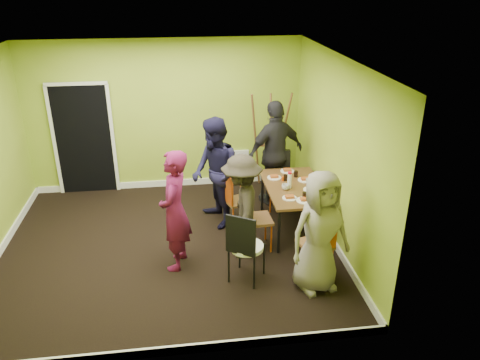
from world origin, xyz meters
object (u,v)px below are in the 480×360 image
object	(u,v)px
chair_left_near	(251,214)
thermos	(289,181)
chair_front_end	(319,241)
person_back_end	(275,153)
blue_bottle	(312,188)
orange_bottle	(283,179)
chair_back_end	(278,167)
chair_left_far	(233,197)
chair_bentwood	(245,244)
person_front_end	(320,232)
person_left_far	(215,173)
person_standing	(175,211)
person_left_near	(242,207)
easel	(269,143)
dining_table	(295,189)

from	to	relation	value
chair_left_near	thermos	world-z (taller)	chair_left_near
chair_front_end	person_back_end	distance (m)	2.37
blue_bottle	orange_bottle	world-z (taller)	blue_bottle
chair_back_end	thermos	distance (m)	0.97
chair_left_far	chair_left_near	bearing A→B (deg)	-5.42
thermos	person_back_end	distance (m)	1.05
chair_bentwood	person_back_end	world-z (taller)	person_back_end
chair_bentwood	blue_bottle	size ratio (longest dim) A/B	5.70
chair_bentwood	person_front_end	bearing A→B (deg)	16.26
person_back_end	person_left_far	bearing A→B (deg)	9.17
thermos	blue_bottle	bearing A→B (deg)	-41.02
chair_left_near	person_standing	size ratio (longest dim) A/B	0.59
blue_bottle	person_left_near	size ratio (longest dim) A/B	0.12
person_left_far	chair_front_end	bearing A→B (deg)	20.48
orange_bottle	person_left_far	world-z (taller)	person_left_far
chair_back_end	person_left_near	xyz separation A→B (m)	(-0.86, -1.54, 0.07)
chair_bentwood	person_standing	bearing A→B (deg)	-178.96
person_left_far	chair_left_near	bearing A→B (deg)	12.85
blue_bottle	person_back_end	size ratio (longest dim) A/B	0.10
chair_bentwood	thermos	world-z (taller)	chair_bentwood
chair_left_far	chair_left_near	world-z (taller)	chair_left_near
person_left_near	easel	bearing A→B (deg)	168.60
person_front_end	dining_table	bearing A→B (deg)	73.21
person_left_far	person_left_near	xyz separation A→B (m)	(0.29, -0.97, -0.12)
thermos	orange_bottle	distance (m)	0.29
person_standing	chair_front_end	bearing A→B (deg)	87.19
chair_back_end	person_left_far	world-z (taller)	person_left_far
chair_left_near	person_left_near	size ratio (longest dim) A/B	0.66
orange_bottle	person_left_far	distance (m)	1.09
thermos	dining_table	bearing A→B (deg)	23.49
chair_left_near	blue_bottle	size ratio (longest dim) A/B	5.60
dining_table	orange_bottle	distance (m)	0.29
chair_left_far	person_left_near	xyz separation A→B (m)	(0.02, -0.86, 0.26)
chair_left_near	blue_bottle	xyz separation A→B (m)	(0.96, 0.19, 0.27)
dining_table	easel	xyz separation A→B (m)	(-0.11, 1.54, 0.24)
thermos	blue_bottle	size ratio (longest dim) A/B	1.31
dining_table	orange_bottle	size ratio (longest dim) A/B	20.47
dining_table	person_left_far	distance (m)	1.29
orange_bottle	person_back_end	xyz separation A→B (m)	(0.04, 0.77, 0.15)
chair_back_end	orange_bottle	distance (m)	0.69
chair_back_end	easel	xyz separation A→B (m)	(-0.04, 0.63, 0.23)
person_back_end	person_front_end	distance (m)	2.56
chair_left_near	thermos	distance (m)	0.85
easel	person_standing	world-z (taller)	easel
person_standing	person_left_near	size ratio (longest dim) A/B	1.11
chair_bentwood	chair_left_near	bearing A→B (deg)	106.02
blue_bottle	person_back_end	xyz separation A→B (m)	(-0.30, 1.30, 0.09)
chair_back_end	person_left_near	world-z (taller)	person_left_near
blue_bottle	person_front_end	bearing A→B (deg)	-101.58
easel	orange_bottle	size ratio (longest dim) A/B	25.92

